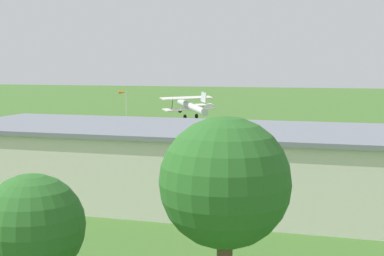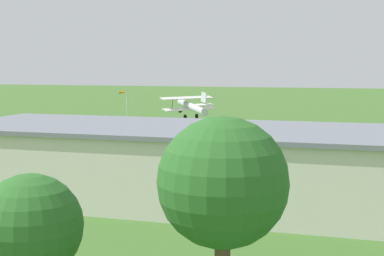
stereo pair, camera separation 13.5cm
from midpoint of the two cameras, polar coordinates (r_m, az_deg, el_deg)
The scene contains 8 objects.
ground_plane at distance 82.89m, azimuth 2.08°, elevation -1.61°, with size 400.00×400.00×0.00m, color #3D6628.
hangar at distance 48.93m, azimuth -2.14°, elevation -3.44°, with size 37.67×15.16×6.27m.
biplane at distance 80.06m, azimuth -0.13°, elevation 2.16°, with size 7.53×7.53×3.85m.
car_red at distance 70.11m, azimuth -17.33°, elevation -2.70°, with size 2.31×4.65×1.51m.
person_crossing_taxiway at distance 69.53m, azimuth -11.48°, elevation -2.57°, with size 0.44×0.44×1.69m.
tree_by_windsock at distance 26.17m, azimuth -15.51°, elevation -9.34°, with size 4.55×4.55×6.80m.
tree_near_perimeter_road at distance 23.98m, azimuth 3.09°, elevation -5.45°, with size 5.46×5.46×9.34m.
windsock at distance 105.77m, azimuth -6.78°, elevation 3.22°, with size 1.47×0.93×6.59m.
Camera 1 is at (-19.34, 79.79, 11.45)m, focal length 54.51 mm.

